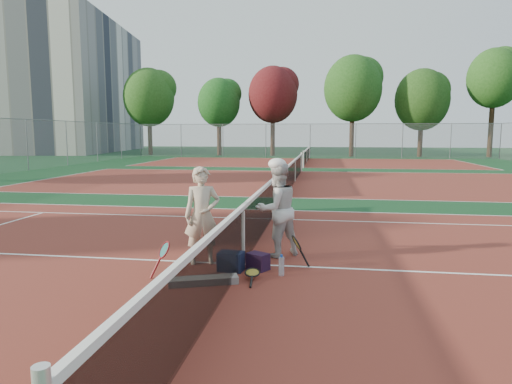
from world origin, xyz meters
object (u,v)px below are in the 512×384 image
at_px(racket_red, 164,259).
at_px(player_a, 202,216).
at_px(water_bottle, 281,266).
at_px(racket_black_held, 296,252).
at_px(sports_bag_purple, 258,261).
at_px(racket_spare, 252,274).
at_px(apartment_block, 76,88).
at_px(sports_bag_navy, 231,261).
at_px(net_main, 243,235).
at_px(player_b, 277,209).

bearing_deg(racket_red, player_a, 18.20).
xyz_separation_m(racket_red, water_bottle, (1.79, 0.28, -0.12)).
height_order(racket_black_held, sports_bag_purple, racket_black_held).
bearing_deg(sports_bag_purple, racket_spare, -92.55).
bearing_deg(sports_bag_purple, racket_red, -158.77).
xyz_separation_m(apartment_block, sports_bag_navy, (27.87, -44.39, -7.34)).
bearing_deg(sports_bag_navy, water_bottle, -9.38).
relative_size(racket_red, sports_bag_navy, 1.35).
distance_m(racket_black_held, racket_spare, 0.92).
relative_size(player_a, water_bottle, 5.51).
xyz_separation_m(racket_red, racket_spare, (1.37, 0.09, -0.21)).
xyz_separation_m(net_main, racket_spare, (0.27, -0.71, -0.45)).
xyz_separation_m(player_a, water_bottle, (1.39, -0.49, -0.68)).
xyz_separation_m(net_main, apartment_block, (-28.00, 44.00, 6.99)).
relative_size(net_main, racket_red, 20.49).
distance_m(player_a, player_b, 1.37).
relative_size(sports_bag_navy, water_bottle, 1.32).
bearing_deg(player_b, racket_black_held, 80.61).
bearing_deg(racket_black_held, net_main, -27.28).
bearing_deg(sports_bag_navy, racket_black_held, 16.84).
distance_m(racket_red, sports_bag_purple, 1.49).
bearing_deg(apartment_block, water_bottle, -57.20).
distance_m(apartment_block, racket_spare, 53.42).
bearing_deg(apartment_block, player_b, -56.68).
bearing_deg(racket_black_held, apartment_block, -79.28).
distance_m(net_main, racket_red, 1.38).
bearing_deg(racket_red, sports_bag_purple, -23.04).
bearing_deg(racket_spare, sports_bag_purple, -7.95).
bearing_deg(player_a, racket_black_held, -19.59).
distance_m(racket_red, racket_black_held, 2.12).
relative_size(racket_spare, sports_bag_navy, 1.51).
bearing_deg(water_bottle, apartment_block, 122.80).
xyz_separation_m(player_a, player_b, (1.20, 0.67, 0.03)).
bearing_deg(net_main, racket_black_held, -4.75).
bearing_deg(player_b, racket_red, 3.47).
relative_size(player_b, sports_bag_navy, 4.30).
relative_size(net_main, sports_bag_navy, 27.72).
xyz_separation_m(apartment_block, racket_black_held, (28.90, -44.07, -7.23)).
xyz_separation_m(net_main, sports_bag_purple, (0.29, -0.26, -0.37)).
height_order(racket_red, sports_bag_navy, racket_red).
bearing_deg(net_main, sports_bag_navy, -108.74).
relative_size(apartment_block, water_bottle, 73.33).
height_order(racket_red, racket_black_held, racket_black_held).
bearing_deg(sports_bag_navy, net_main, 71.26).
relative_size(net_main, apartment_block, 0.50).
bearing_deg(net_main, player_b, 51.97).
bearing_deg(player_a, sports_bag_navy, -50.35).
height_order(racket_black_held, water_bottle, racket_black_held).
relative_size(player_a, sports_bag_navy, 4.17).
height_order(player_a, water_bottle, player_a).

